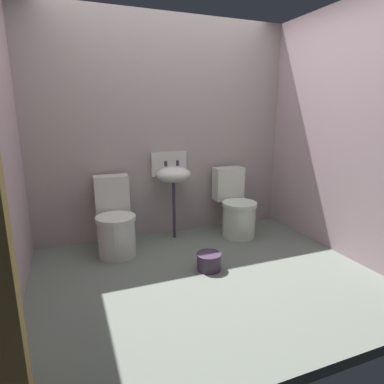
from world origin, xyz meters
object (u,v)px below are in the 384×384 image
(toilet_right, at_px, (236,208))
(sink, at_px, (173,174))
(bucket, at_px, (209,261))
(toilet_left, at_px, (115,223))

(toilet_right, xyz_separation_m, sink, (-0.72, 0.19, 0.43))
(toilet_right, height_order, sink, sink)
(sink, distance_m, bucket, 1.13)
(sink, bearing_deg, toilet_left, -164.86)
(sink, relative_size, bucket, 4.10)
(bucket, bearing_deg, toilet_right, 46.89)
(toilet_left, xyz_separation_m, toilet_right, (1.42, -0.00, 0.00))
(toilet_right, bearing_deg, bucket, 47.47)
(toilet_right, relative_size, sink, 0.79)
(bucket, bearing_deg, toilet_left, 136.15)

